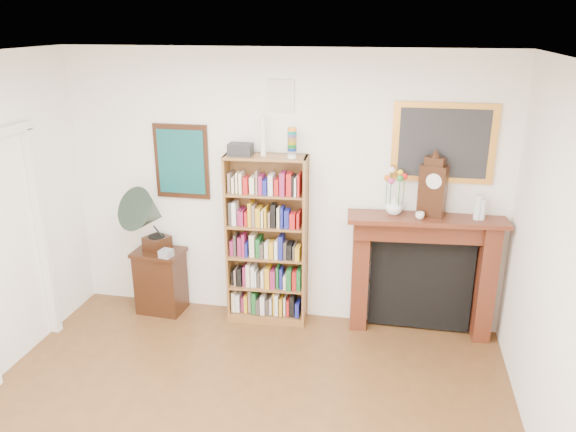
# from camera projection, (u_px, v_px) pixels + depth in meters

# --- Properties ---
(room) EXTENTS (4.51, 5.01, 2.81)m
(room) POSITION_uv_depth(u_px,v_px,m) (198.00, 307.00, 3.39)
(room) COLOR brown
(room) RESTS_ON ground
(door_casing) EXTENTS (0.08, 1.02, 2.17)m
(door_casing) POSITION_uv_depth(u_px,v_px,m) (7.00, 233.00, 4.95)
(door_casing) COLOR white
(door_casing) RESTS_ON left_wall
(teal_poster) EXTENTS (0.58, 0.04, 0.78)m
(teal_poster) POSITION_uv_depth(u_px,v_px,m) (182.00, 162.00, 5.80)
(teal_poster) COLOR black
(teal_poster) RESTS_ON back_wall
(small_picture) EXTENTS (0.26, 0.04, 0.30)m
(small_picture) POSITION_uv_depth(u_px,v_px,m) (281.00, 96.00, 5.37)
(small_picture) COLOR white
(small_picture) RESTS_ON back_wall
(gilt_painting) EXTENTS (0.95, 0.04, 0.75)m
(gilt_painting) POSITION_uv_depth(u_px,v_px,m) (443.00, 143.00, 5.22)
(gilt_painting) COLOR #C78633
(gilt_painting) RESTS_ON back_wall
(bookshelf) EXTENTS (0.84, 0.34, 2.06)m
(bookshelf) POSITION_uv_depth(u_px,v_px,m) (266.00, 232.00, 5.71)
(bookshelf) COLOR brown
(bookshelf) RESTS_ON floor
(side_cabinet) EXTENTS (0.54, 0.41, 0.71)m
(side_cabinet) POSITION_uv_depth(u_px,v_px,m) (161.00, 281.00, 6.10)
(side_cabinet) COLOR black
(side_cabinet) RESTS_ON floor
(fireplace) EXTENTS (1.52, 0.48, 1.27)m
(fireplace) POSITION_uv_depth(u_px,v_px,m) (423.00, 264.00, 5.56)
(fireplace) COLOR #4E1D12
(fireplace) RESTS_ON floor
(gramophone) EXTENTS (0.65, 0.71, 0.76)m
(gramophone) POSITION_uv_depth(u_px,v_px,m) (149.00, 216.00, 5.77)
(gramophone) COLOR black
(gramophone) RESTS_ON side_cabinet
(cd_stack) EXTENTS (0.14, 0.14, 0.08)m
(cd_stack) POSITION_uv_depth(u_px,v_px,m) (166.00, 253.00, 5.81)
(cd_stack) COLOR #ACACB8
(cd_stack) RESTS_ON side_cabinet
(mantel_clock) EXTENTS (0.28, 0.21, 0.57)m
(mantel_clock) POSITION_uv_depth(u_px,v_px,m) (433.00, 188.00, 5.28)
(mantel_clock) COLOR black
(mantel_clock) RESTS_ON fireplace
(flower_vase) EXTENTS (0.20, 0.20, 0.17)m
(flower_vase) POSITION_uv_depth(u_px,v_px,m) (394.00, 206.00, 5.38)
(flower_vase) COLOR white
(flower_vase) RESTS_ON fireplace
(teacup) EXTENTS (0.10, 0.10, 0.07)m
(teacup) POSITION_uv_depth(u_px,v_px,m) (420.00, 216.00, 5.26)
(teacup) COLOR white
(teacup) RESTS_ON fireplace
(bottle_left) EXTENTS (0.07, 0.07, 0.24)m
(bottle_left) POSITION_uv_depth(u_px,v_px,m) (478.00, 207.00, 5.23)
(bottle_left) COLOR silver
(bottle_left) RESTS_ON fireplace
(bottle_right) EXTENTS (0.06, 0.06, 0.20)m
(bottle_right) POSITION_uv_depth(u_px,v_px,m) (482.00, 209.00, 5.23)
(bottle_right) COLOR silver
(bottle_right) RESTS_ON fireplace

